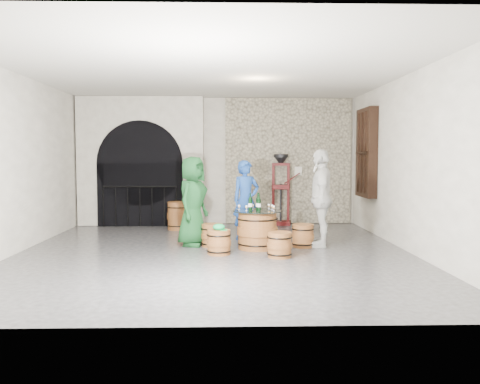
{
  "coord_description": "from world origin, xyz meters",
  "views": [
    {
      "loc": [
        0.23,
        -9.02,
        1.72
      ],
      "look_at": [
        0.48,
        0.51,
        1.05
      ],
      "focal_mm": 38.0,
      "sensor_mm": 36.0,
      "label": 1
    }
  ],
  "objects_px": {
    "person_green": "(193,201)",
    "barrel_table": "(257,230)",
    "barrel_stool_near_right": "(280,245)",
    "wine_bottle_right": "(258,203)",
    "barrel_stool_left": "(212,235)",
    "wine_bottle_left": "(250,203)",
    "person_white": "(321,198)",
    "wine_bottle_center": "(259,204)",
    "barrel_stool_right": "(303,236)",
    "corking_press": "(281,184)",
    "side_barrel": "(177,216)",
    "barrel_stool_near_left": "(219,242)",
    "barrel_stool_far": "(248,230)",
    "person_blue": "(246,200)"
  },
  "relations": [
    {
      "from": "person_blue",
      "to": "person_white",
      "type": "bearing_deg",
      "value": -56.82
    },
    {
      "from": "person_white",
      "to": "barrel_stool_near_left",
      "type": "bearing_deg",
      "value": -59.38
    },
    {
      "from": "barrel_stool_near_right",
      "to": "person_white",
      "type": "distance_m",
      "value": 1.55
    },
    {
      "from": "person_green",
      "to": "wine_bottle_center",
      "type": "relative_size",
      "value": 5.29
    },
    {
      "from": "wine_bottle_left",
      "to": "barrel_table",
      "type": "bearing_deg",
      "value": -6.93
    },
    {
      "from": "person_green",
      "to": "corking_press",
      "type": "relative_size",
      "value": 0.97
    },
    {
      "from": "barrel_stool_left",
      "to": "person_blue",
      "type": "xyz_separation_m",
      "value": [
        0.68,
        0.82,
        0.6
      ]
    },
    {
      "from": "barrel_table",
      "to": "side_barrel",
      "type": "height_order",
      "value": "barrel_table"
    },
    {
      "from": "barrel_stool_near_right",
      "to": "wine_bottle_right",
      "type": "bearing_deg",
      "value": 109.78
    },
    {
      "from": "barrel_stool_near_left",
      "to": "wine_bottle_right",
      "type": "xyz_separation_m",
      "value": [
        0.72,
        0.59,
        0.63
      ]
    },
    {
      "from": "person_green",
      "to": "person_white",
      "type": "bearing_deg",
      "value": -71.42
    },
    {
      "from": "wine_bottle_center",
      "to": "wine_bottle_right",
      "type": "relative_size",
      "value": 1.0
    },
    {
      "from": "corking_press",
      "to": "barrel_table",
      "type": "bearing_deg",
      "value": -93.7
    },
    {
      "from": "person_blue",
      "to": "corking_press",
      "type": "height_order",
      "value": "corking_press"
    },
    {
      "from": "barrel_stool_left",
      "to": "side_barrel",
      "type": "height_order",
      "value": "side_barrel"
    },
    {
      "from": "person_blue",
      "to": "wine_bottle_left",
      "type": "relative_size",
      "value": 5.04
    },
    {
      "from": "barrel_table",
      "to": "corking_press",
      "type": "height_order",
      "value": "corking_press"
    },
    {
      "from": "person_white",
      "to": "corking_press",
      "type": "bearing_deg",
      "value": -162.63
    },
    {
      "from": "barrel_stool_far",
      "to": "barrel_stool_right",
      "type": "xyz_separation_m",
      "value": [
        1.02,
        -0.73,
        0.0
      ]
    },
    {
      "from": "barrel_table",
      "to": "wine_bottle_center",
      "type": "bearing_deg",
      "value": -23.1
    },
    {
      "from": "barrel_stool_near_left",
      "to": "wine_bottle_right",
      "type": "relative_size",
      "value": 1.35
    },
    {
      "from": "barrel_table",
      "to": "person_blue",
      "type": "distance_m",
      "value": 1.19
    },
    {
      "from": "person_blue",
      "to": "barrel_table",
      "type": "bearing_deg",
      "value": -105.94
    },
    {
      "from": "barrel_stool_left",
      "to": "wine_bottle_left",
      "type": "bearing_deg",
      "value": -18.81
    },
    {
      "from": "barrel_stool_left",
      "to": "barrel_stool_near_left",
      "type": "distance_m",
      "value": 0.81
    },
    {
      "from": "barrel_stool_left",
      "to": "barrel_stool_near_right",
      "type": "xyz_separation_m",
      "value": [
        1.18,
        -1.09,
        0.0
      ]
    },
    {
      "from": "barrel_stool_right",
      "to": "wine_bottle_left",
      "type": "height_order",
      "value": "wine_bottle_left"
    },
    {
      "from": "barrel_stool_near_right",
      "to": "side_barrel",
      "type": "xyz_separation_m",
      "value": [
        -2.06,
        3.35,
        0.11
      ]
    },
    {
      "from": "barrel_stool_right",
      "to": "barrel_stool_near_left",
      "type": "distance_m",
      "value": 1.73
    },
    {
      "from": "barrel_table",
      "to": "barrel_stool_near_right",
      "type": "xyz_separation_m",
      "value": [
        0.33,
        -0.83,
        -0.14
      ]
    },
    {
      "from": "barrel_stool_far",
      "to": "wine_bottle_center",
      "type": "bearing_deg",
      "value": -79.46
    },
    {
      "from": "person_green",
      "to": "barrel_table",
      "type": "bearing_deg",
      "value": -84.65
    },
    {
      "from": "barrel_stool_far",
      "to": "person_white",
      "type": "height_order",
      "value": "person_white"
    },
    {
      "from": "barrel_stool_far",
      "to": "wine_bottle_left",
      "type": "height_order",
      "value": "wine_bottle_left"
    },
    {
      "from": "barrel_table",
      "to": "person_blue",
      "type": "bearing_deg",
      "value": 99.06
    },
    {
      "from": "barrel_stool_right",
      "to": "person_green",
      "type": "bearing_deg",
      "value": 173.95
    },
    {
      "from": "barrel_table",
      "to": "barrel_stool_left",
      "type": "xyz_separation_m",
      "value": [
        -0.85,
        0.26,
        -0.14
      ]
    },
    {
      "from": "barrel_stool_left",
      "to": "barrel_stool_near_right",
      "type": "height_order",
      "value": "same"
    },
    {
      "from": "wine_bottle_right",
      "to": "side_barrel",
      "type": "bearing_deg",
      "value": 125.16
    },
    {
      "from": "barrel_stool_left",
      "to": "wine_bottle_left",
      "type": "height_order",
      "value": "wine_bottle_left"
    },
    {
      "from": "wine_bottle_left",
      "to": "corking_press",
      "type": "relative_size",
      "value": 0.18
    },
    {
      "from": "wine_bottle_center",
      "to": "side_barrel",
      "type": "height_order",
      "value": "wine_bottle_center"
    },
    {
      "from": "barrel_stool_near_right",
      "to": "person_white",
      "type": "relative_size",
      "value": 0.24
    },
    {
      "from": "person_white",
      "to": "wine_bottle_center",
      "type": "bearing_deg",
      "value": -69.99
    },
    {
      "from": "barrel_stool_right",
      "to": "wine_bottle_center",
      "type": "height_order",
      "value": "wine_bottle_center"
    },
    {
      "from": "person_blue",
      "to": "side_barrel",
      "type": "bearing_deg",
      "value": 112.08
    },
    {
      "from": "person_blue",
      "to": "corking_press",
      "type": "distance_m",
      "value": 2.44
    },
    {
      "from": "person_blue",
      "to": "barrel_stool_far",
      "type": "bearing_deg",
      "value": -105.94
    },
    {
      "from": "wine_bottle_left",
      "to": "barrel_stool_near_left",
      "type": "bearing_deg",
      "value": -136.19
    },
    {
      "from": "barrel_stool_near_left",
      "to": "barrel_table",
      "type": "bearing_deg",
      "value": 37.1
    }
  ]
}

